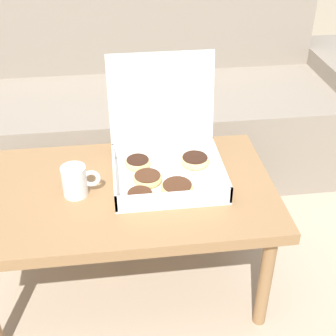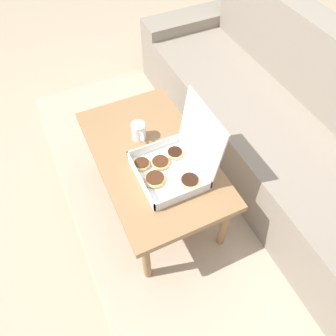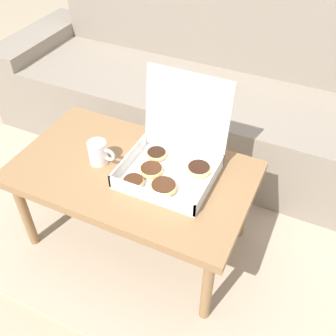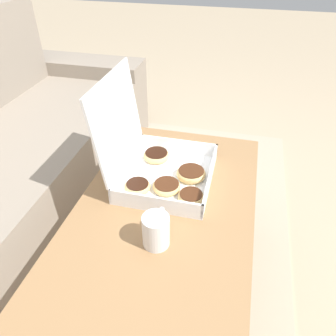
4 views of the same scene
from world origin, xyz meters
name	(u,v)px [view 3 (image 3 of 4)]	position (x,y,z in m)	size (l,w,h in m)	color
ground_plane	(148,223)	(0.00, 0.00, 0.00)	(12.00, 12.00, 0.00)	tan
area_rug	(172,186)	(0.00, 0.30, 0.01)	(2.70, 1.85, 0.01)	tan
couch	(207,97)	(0.00, 0.80, 0.31)	(2.58, 0.80, 0.91)	gray
coffee_table	(133,178)	(0.00, -0.11, 0.42)	(1.01, 0.59, 0.46)	#997047
pastry_box	(170,160)	(0.15, -0.05, 0.53)	(0.37, 0.37, 0.38)	white
coffee_mug	(99,153)	(-0.15, -0.12, 0.52)	(0.12, 0.08, 0.10)	white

